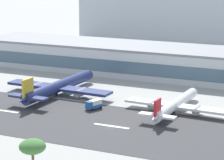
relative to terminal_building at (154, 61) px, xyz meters
name	(u,v)px	position (x,y,z in m)	size (l,w,h in m)	color
ground_plane	(111,127)	(12.77, -75.96, -6.49)	(1400.00, 1400.00, 0.00)	#9E9E99
runway_strip	(111,126)	(12.77, -75.38, -6.45)	(800.00, 41.94, 0.08)	#38383A
runway_centreline_dash_3	(3,111)	(-28.06, -75.38, -6.40)	(12.00, 1.20, 0.01)	white
runway_centreline_dash_4	(111,126)	(12.77, -75.38, -6.40)	(12.00, 1.20, 0.01)	white
terminal_building	(154,61)	(0.00, 0.00, 0.00)	(167.60, 30.09, 12.96)	silver
distant_hotel_block	(194,18)	(-7.31, 90.69, 9.57)	(141.17, 30.90, 32.11)	#A8B2BC
airliner_gold_tail_gate_0	(57,87)	(-21.41, -50.23, -3.16)	(44.10, 50.11, 10.45)	navy
airliner_red_tail_gate_1	(174,105)	(26.29, -53.65, -3.81)	(35.89, 40.32, 8.41)	white
service_box_truck_0	(94,104)	(-0.53, -60.77, -4.70)	(4.49, 6.46, 3.25)	#23569E
palm_tree_1	(33,147)	(17.35, -126.79, 4.92)	(5.85, 5.85, 13.21)	brown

